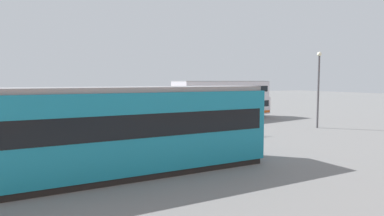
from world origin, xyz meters
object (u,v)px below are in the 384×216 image
Objects in this scene: pedestrian_near_railing at (186,123)px; double_decker_bus at (224,100)px; tram_yellow at (109,131)px; street_lamp at (318,83)px; info_sign at (138,117)px; pedestrian_crossing at (239,123)px.

double_decker_bus is at bearing -131.70° from pedestrian_near_railing.
double_decker_bus is 0.84× the size of tram_yellow.
street_lamp reaches higher than tram_yellow.
tram_yellow is at bearing 64.92° from info_sign.
tram_yellow is 5.48× the size of info_sign.
street_lamp is at bearing -157.66° from tram_yellow.
pedestrian_crossing is (-9.95, -6.46, -0.94)m from tram_yellow.
tram_yellow is 9.53m from pedestrian_near_railing.
pedestrian_crossing is at bearing 6.36° from street_lamp.
pedestrian_near_railing is 0.29× the size of street_lamp.
info_sign is (11.25, 10.18, -0.20)m from double_decker_bus.
tram_yellow is 7.76× the size of pedestrian_near_railing.
info_sign is at bearing 42.15° from double_decker_bus.
double_decker_bus is 9.37m from street_lamp.
double_decker_bus is at bearing -137.85° from info_sign.
pedestrian_near_railing is 11.91m from street_lamp.
pedestrian_crossing is at bearing -172.06° from info_sign.
tram_yellow is 2.25× the size of street_lamp.
info_sign is at bearing 24.85° from pedestrian_near_railing.
double_decker_bus reaches higher than pedestrian_crossing.
info_sign reaches higher than pedestrian_crossing.
pedestrian_crossing is 7.53m from info_sign.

